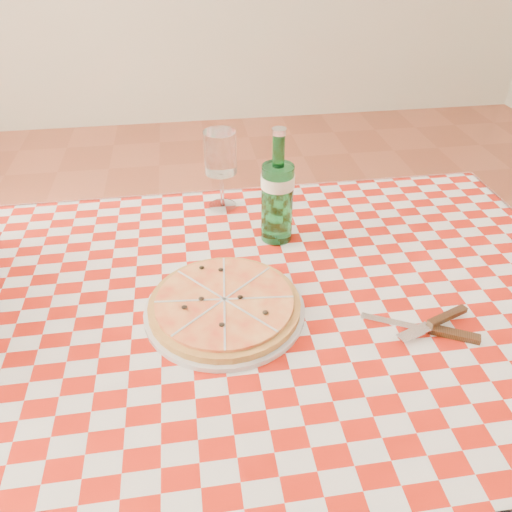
# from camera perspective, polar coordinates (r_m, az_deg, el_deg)

# --- Properties ---
(dining_table) EXTENTS (1.20, 0.80, 0.75)m
(dining_table) POSITION_cam_1_polar(r_m,az_deg,el_deg) (1.03, 1.62, -9.04)
(dining_table) COLOR brown
(dining_table) RESTS_ON ground
(tablecloth) EXTENTS (1.30, 0.90, 0.01)m
(tablecloth) POSITION_cam_1_polar(r_m,az_deg,el_deg) (0.96, 1.71, -5.05)
(tablecloth) COLOR #A7160A
(tablecloth) RESTS_ON dining_table
(pizza_plate) EXTENTS (0.32, 0.32, 0.04)m
(pizza_plate) POSITION_cam_1_polar(r_m,az_deg,el_deg) (0.92, -3.62, -5.51)
(pizza_plate) COLOR #C58541
(pizza_plate) RESTS_ON tablecloth
(water_bottle) EXTENTS (0.08, 0.08, 0.26)m
(water_bottle) POSITION_cam_1_polar(r_m,az_deg,el_deg) (1.07, 2.48, 7.91)
(water_bottle) COLOR #19652B
(water_bottle) RESTS_ON tablecloth
(wine_glass) EXTENTS (0.09, 0.09, 0.20)m
(wine_glass) POSITION_cam_1_polar(r_m,az_deg,el_deg) (1.21, -4.02, 9.68)
(wine_glass) COLOR silver
(wine_glass) RESTS_ON tablecloth
(cutlery) EXTENTS (0.22, 0.18, 0.02)m
(cutlery) POSITION_cam_1_polar(r_m,az_deg,el_deg) (0.94, 19.17, -7.59)
(cutlery) COLOR silver
(cutlery) RESTS_ON tablecloth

